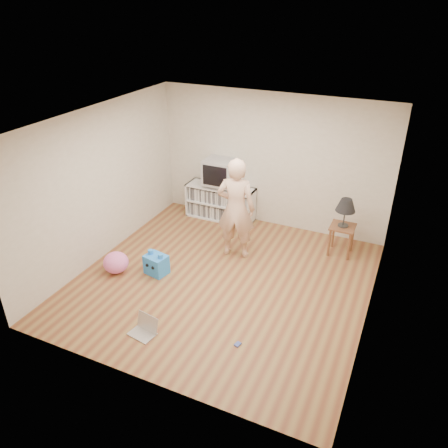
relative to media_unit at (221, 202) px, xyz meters
name	(u,v)px	position (x,y,z in m)	size (l,w,h in m)	color
ground	(223,281)	(0.98, -2.04, -0.35)	(4.50, 4.50, 0.00)	brown
walls	(222,209)	(0.98, -2.04, 0.95)	(4.52, 4.52, 2.60)	beige
ceiling	(222,122)	(0.98, -2.04, 2.25)	(4.50, 4.50, 0.01)	white
media_unit	(221,202)	(0.00, 0.00, 0.00)	(1.40, 0.45, 0.70)	white
dvd_deck	(220,185)	(0.00, -0.02, 0.39)	(0.45, 0.35, 0.07)	gray
crt_tv	(220,172)	(0.00, -0.02, 0.67)	(0.60, 0.53, 0.50)	#A7A7AD
side_table	(342,233)	(2.52, -0.39, 0.07)	(0.42, 0.42, 0.55)	brown
table_lamp	(346,206)	(2.52, -0.39, 0.59)	(0.34, 0.34, 0.52)	#333333
person	(236,209)	(0.84, -1.20, 0.55)	(0.66, 0.43, 1.80)	beige
laptop	(145,328)	(0.51, -3.57, -0.28)	(0.40, 0.34, 0.25)	silver
playing_cards	(238,344)	(1.76, -3.27, -0.34)	(0.07, 0.09, 0.02)	#4457B7
plush_blue	(156,264)	(-0.12, -2.28, -0.18)	(0.40, 0.35, 0.41)	#2687FF
plush_pink	(116,263)	(-0.75, -2.52, -0.17)	(0.42, 0.42, 0.35)	pink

